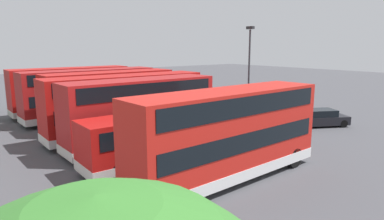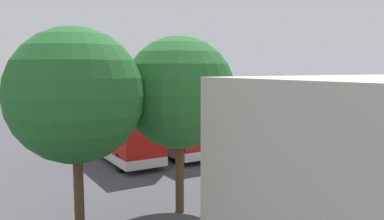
{
  "view_description": "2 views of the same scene",
  "coord_description": "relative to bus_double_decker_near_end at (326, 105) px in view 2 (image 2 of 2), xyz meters",
  "views": [
    {
      "loc": [
        -22.62,
        21.08,
        6.63
      ],
      "look_at": [
        0.73,
        2.92,
        1.02
      ],
      "focal_mm": 31.57,
      "sensor_mm": 36.0,
      "label": 1
    },
    {
      "loc": [
        19.3,
        35.21,
        6.04
      ],
      "look_at": [
        -0.23,
        1.93,
        1.79
      ],
      "focal_mm": 35.45,
      "sensor_mm": 36.0,
      "label": 2
    }
  ],
  "objects": [
    {
      "name": "car_hatchback_silver",
      "position": [
        3.65,
        -14.18,
        -1.75
      ],
      "size": [
        3.68,
        4.77,
        1.43
      ],
      "color": "black",
      "rests_on": "ground"
    },
    {
      "name": "bus_double_decker_third",
      "position": [
        7.57,
        0.59,
        -0.0
      ],
      "size": [
        2.87,
        10.42,
        4.55
      ],
      "color": "#A51919",
      "rests_on": "ground"
    },
    {
      "name": "tree_rightmost",
      "position": [
        27.09,
        11.73,
        2.63
      ],
      "size": [
        4.87,
        4.87,
        7.53
      ],
      "color": "#4C3823",
      "rests_on": "ground"
    },
    {
      "name": "bus_double_decker_sixth",
      "position": [
        18.25,
        -0.16,
        0.0
      ],
      "size": [
        2.97,
        12.14,
        4.55
      ],
      "color": "#A51919",
      "rests_on": "ground"
    },
    {
      "name": "tree_leftmost",
      "position": [
        22.91,
        11.78,
        2.6
      ],
      "size": [
        4.62,
        4.62,
        7.37
      ],
      "color": "#4C3823",
      "rests_on": "ground"
    },
    {
      "name": "car_small_green",
      "position": [
        9.99,
        -14.85,
        -1.75
      ],
      "size": [
        3.43,
        4.81,
        1.43
      ],
      "color": "silver",
      "rests_on": "ground"
    },
    {
      "name": "bus_double_decker_seventh",
      "position": [
        21.89,
        0.37,
        0.0
      ],
      "size": [
        2.72,
        11.29,
        4.55
      ],
      "color": "#B71411",
      "rests_on": "ground"
    },
    {
      "name": "waste_bin_yellow",
      "position": [
        24.88,
        -7.87,
        -1.97
      ],
      "size": [
        0.6,
        0.6,
        0.95
      ],
      "primitive_type": "cylinder",
      "color": "#197F33",
      "rests_on": "ground"
    },
    {
      "name": "bus_double_decker_fifth",
      "position": [
        14.59,
        -0.48,
        -0.0
      ],
      "size": [
        2.94,
        11.04,
        4.55
      ],
      "color": "#B71411",
      "rests_on": "ground"
    },
    {
      "name": "lamp_post_tall",
      "position": [
        8.42,
        -10.5,
        2.37
      ],
      "size": [
        0.7,
        0.3,
        8.27
      ],
      "color": "#38383D",
      "rests_on": "ground"
    },
    {
      "name": "bus_double_decker_near_end",
      "position": [
        0.0,
        0.0,
        0.0
      ],
      "size": [
        2.98,
        11.18,
        4.55
      ],
      "color": "red",
      "rests_on": "ground"
    },
    {
      "name": "ground_plane",
      "position": [
        11.02,
        -9.78,
        -2.45
      ],
      "size": [
        140.0,
        140.0,
        0.0
      ],
      "primitive_type": "plane",
      "color": "#47474C"
    },
    {
      "name": "bus_double_decker_fourth",
      "position": [
        10.79,
        0.01,
        0.0
      ],
      "size": [
        2.62,
        12.04,
        4.55
      ],
      "color": "#B71411",
      "rests_on": "ground"
    },
    {
      "name": "bus_single_deck_second",
      "position": [
        3.98,
        0.08,
        -0.83
      ],
      "size": [
        2.66,
        11.74,
        2.95
      ],
      "color": "#B71411",
      "rests_on": "ground"
    }
  ]
}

